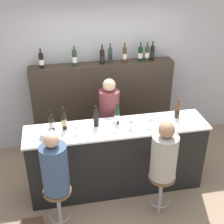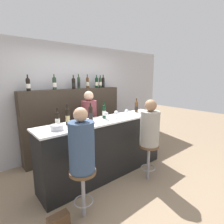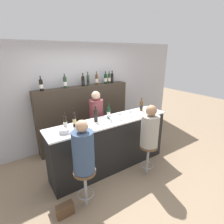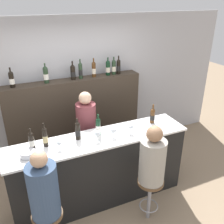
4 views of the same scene
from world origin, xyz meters
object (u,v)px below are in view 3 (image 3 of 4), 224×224
Objects in this scene: bar_stool_left at (85,179)px; wine_bottle_counter_1 at (74,119)px; wine_glass_0 at (86,123)px; wine_bottle_counter_0 at (65,122)px; wine_bottle_backbar_5 at (106,78)px; wine_bottle_counter_2 at (96,115)px; wine_bottle_backbar_2 at (83,81)px; bar_stool_right at (148,152)px; bartender at (97,127)px; wine_glass_1 at (110,116)px; wine_bottle_backbar_4 at (97,79)px; metal_bowl at (64,131)px; guest_seated_right at (150,129)px; wine_bottle_backbar_1 at (65,82)px; wine_bottle_counter_4 at (141,106)px; wine_bottle_backbar_7 at (112,78)px; wine_bottle_counter_3 at (109,112)px; wine_bottle_backbar_6 at (109,78)px; wine_bottle_backbar_3 at (88,80)px; wine_glass_3 at (130,112)px; wine_glass_2 at (120,114)px; handbag at (65,210)px; guest_seated_left at (83,150)px; wine_bottle_backbar_0 at (41,85)px.

wine_bottle_counter_1 is at bearing 76.62° from bar_stool_left.
wine_glass_0 is 0.92m from bar_stool_left.
wine_bottle_backbar_5 is at bearing 36.07° from wine_bottle_counter_0.
wine_bottle_backbar_2 is (0.28, 1.11, 0.48)m from wine_bottle_counter_2.
bartender is (-0.48, 1.19, 0.21)m from bar_stool_right.
wine_glass_1 is at bearing -94.52° from bartender.
wine_bottle_backbar_4 is (0.37, 0.00, 0.01)m from wine_bottle_backbar_2.
wine_bottle_backbar_2 is 1.67× the size of metal_bowl.
guest_seated_right is at bearing -68.23° from bartender.
wine_bottle_backbar_1 is 2.13× the size of wine_glass_1.
wine_bottle_counter_4 is at bearing 6.14° from wine_glass_0.
wine_bottle_backbar_2 is 0.97× the size of wine_bottle_backbar_7.
wine_bottle_backbar_5 is at bearing 50.36° from wine_bottle_counter_2.
wine_bottle_counter_4 is 0.97× the size of wine_bottle_backbar_2.
bartender is (-0.02, 0.48, -0.49)m from wine_bottle_counter_3.
wine_bottle_backbar_6 is (1.64, 1.11, 0.50)m from wine_bottle_counter_0.
wine_bottle_backbar_3 is (0.12, 1.11, 0.50)m from wine_bottle_counter_3.
metal_bowl is at bearing -136.57° from wine_bottle_backbar_4.
bartender is at bearing -143.49° from wine_bottle_backbar_7.
wine_bottle_counter_3 is 2.21× the size of wine_glass_3.
bartender is (0.05, 0.64, -0.47)m from wine_glass_1.
wine_bottle_counter_3 is 1.30m from wine_bottle_backbar_1.
wine_glass_2 reaches higher than wine_glass_0.
wine_bottle_counter_4 reaches higher than wine_bottle_counter_0.
handbag is (-0.28, -0.56, -1.03)m from metal_bowl.
wine_glass_1 is at bearing -122.54° from wine_bottle_backbar_6.
wine_bottle_backbar_5 is at bearing 84.69° from guest_seated_right.
bar_stool_left is (-1.52, -1.82, -1.20)m from wine_bottle_backbar_5.
wine_bottle_counter_1 is at bearing -127.40° from wine_bottle_backbar_3.
wine_bottle_counter_1 is 1.10× the size of wine_bottle_counter_4.
wine_glass_0 is (-0.29, -0.16, -0.04)m from wine_bottle_counter_2.
wine_bottle_backbar_7 is (0.09, 0.00, 0.00)m from wine_bottle_backbar_6.
wine_bottle_counter_2 is at bearing 144.75° from wine_glass_1.
wine_glass_2 is at bearing -19.11° from wine_bottle_counter_2.
wine_glass_2 is at bearing 27.51° from bar_stool_left.
wine_bottle_backbar_1 is 1.51m from wine_glass_2.
wine_glass_2 reaches higher than wine_glass_3.
guest_seated_right is (-0.43, -0.71, -0.20)m from wine_bottle_counter_4.
wine_bottle_counter_1 is 1.44m from handbag.
bar_stool_right is (0.75, -0.71, -0.71)m from wine_bottle_counter_2.
wine_bottle_backbar_3 is at bearing -180.00° from wine_bottle_backbar_5.
wine_bottle_counter_1 is 1.98m from wine_bottle_backbar_7.
bar_stool_right is at bearing 0.00° from guest_seated_left.
wine_bottle_backbar_1 is 0.49× the size of bar_stool_right.
bar_stool_right is 2.56× the size of handbag.
wine_bottle_counter_0 is 1.29m from wine_bottle_backbar_1.
wine_bottle_backbar_0 reaches higher than wine_bottle_counter_1.
wine_bottle_backbar_6 reaches higher than guest_seated_left.
wine_glass_0 is at bearing -133.64° from wine_bottle_backbar_5.
wine_bottle_backbar_4 is 2.92m from handbag.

